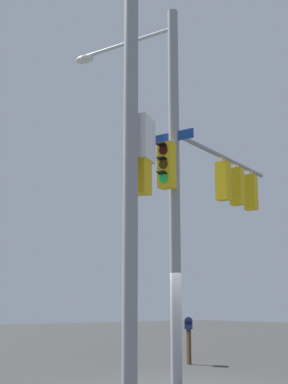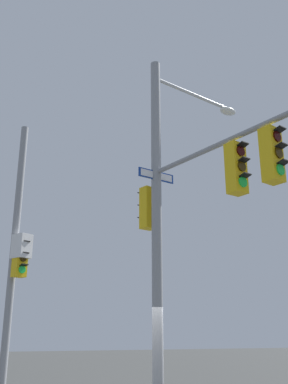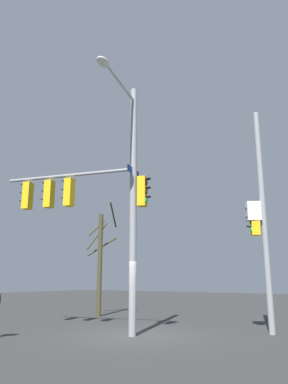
# 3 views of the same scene
# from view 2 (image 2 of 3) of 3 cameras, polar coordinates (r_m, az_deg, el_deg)

# --- Properties ---
(main_signal_pole_assembly) EXTENTS (3.66, 6.37, 9.15)m
(main_signal_pole_assembly) POSITION_cam_2_polar(r_m,az_deg,el_deg) (10.35, 6.36, 0.26)
(main_signal_pole_assembly) COLOR gray
(main_signal_pole_assembly) RESTS_ON ground
(secondary_pole_assembly) EXTENTS (0.62, 0.75, 8.37)m
(secondary_pole_assembly) POSITION_cam_2_polar(r_m,az_deg,el_deg) (13.77, -16.24, -7.63)
(secondary_pole_assembly) COLOR gray
(secondary_pole_assembly) RESTS_ON ground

